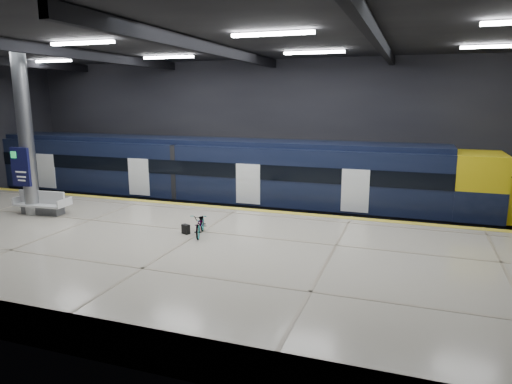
% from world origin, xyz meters
% --- Properties ---
extents(ground, '(30.00, 30.00, 0.00)m').
position_xyz_m(ground, '(0.00, 0.00, 0.00)').
color(ground, black).
rests_on(ground, ground).
extents(room_shell, '(30.10, 16.10, 8.05)m').
position_xyz_m(room_shell, '(-0.00, 0.00, 5.72)').
color(room_shell, black).
rests_on(room_shell, ground).
extents(platform, '(30.00, 11.00, 1.10)m').
position_xyz_m(platform, '(0.00, -2.50, 0.55)').
color(platform, '#B3A998').
rests_on(platform, ground).
extents(safety_strip, '(30.00, 0.40, 0.01)m').
position_xyz_m(safety_strip, '(0.00, 2.75, 1.11)').
color(safety_strip, gold).
rests_on(safety_strip, platform).
extents(rails, '(30.00, 1.52, 0.16)m').
position_xyz_m(rails, '(0.00, 5.50, 0.08)').
color(rails, gray).
rests_on(rails, ground).
extents(train, '(29.40, 2.84, 3.79)m').
position_xyz_m(train, '(-1.24, 5.50, 2.06)').
color(train, black).
rests_on(train, ground).
extents(bench, '(2.36, 1.11, 1.01)m').
position_xyz_m(bench, '(-7.60, -0.86, 1.46)').
color(bench, '#595B60').
rests_on(bench, platform).
extents(bicycle, '(1.03, 1.71, 0.85)m').
position_xyz_m(bicycle, '(0.17, -1.48, 1.52)').
color(bicycle, '#99999E').
rests_on(bicycle, platform).
extents(pannier_bag, '(0.35, 0.28, 0.35)m').
position_xyz_m(pannier_bag, '(-0.43, -1.48, 1.28)').
color(pannier_bag, black).
rests_on(pannier_bag, platform).
extents(info_column, '(0.90, 0.78, 6.90)m').
position_xyz_m(info_column, '(-8.00, -1.03, 4.46)').
color(info_column, '#9EA0A5').
rests_on(info_column, platform).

